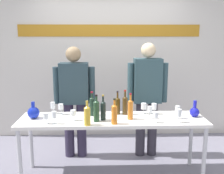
{
  "coord_description": "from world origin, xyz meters",
  "views": [
    {
      "loc": [
        -0.11,
        -3.12,
        1.8
      ],
      "look_at": [
        0.0,
        0.15,
        1.15
      ],
      "focal_mm": 41.78,
      "sensor_mm": 36.0,
      "label": 1
    }
  ],
  "objects": [
    {
      "name": "decanter_blue_right",
      "position": [
        1.05,
        0.03,
        0.85
      ],
      "size": [
        0.12,
        0.12,
        0.21
      ],
      "color": "#1B1DB5",
      "rests_on": "display_table"
    },
    {
      "name": "wine_glass_right_5",
      "position": [
        0.78,
        -0.18,
        0.89
      ],
      "size": [
        0.06,
        0.06,
        0.16
      ],
      "color": "white",
      "rests_on": "display_table"
    },
    {
      "name": "wine_bottle_4",
      "position": [
        -0.26,
        0.12,
        0.91
      ],
      "size": [
        0.07,
        0.07,
        0.32
      ],
      "color": "#1B3225",
      "rests_on": "display_table"
    },
    {
      "name": "wine_bottle_0",
      "position": [
        0.22,
        -0.04,
        0.91
      ],
      "size": [
        0.07,
        0.07,
        0.33
      ],
      "color": "orange",
      "rests_on": "display_table"
    },
    {
      "name": "wine_glass_right_0",
      "position": [
        0.51,
        -0.19,
        0.87
      ],
      "size": [
        0.06,
        0.06,
        0.13
      ],
      "color": "white",
      "rests_on": "display_table"
    },
    {
      "name": "wine_glass_left_0",
      "position": [
        -0.79,
        -0.18,
        0.87
      ],
      "size": [
        0.07,
        0.07,
        0.13
      ],
      "color": "white",
      "rests_on": "display_table"
    },
    {
      "name": "wine_bottle_6",
      "position": [
        -0.12,
        -0.06,
        0.91
      ],
      "size": [
        0.06,
        0.06,
        0.32
      ],
      "color": "black",
      "rests_on": "display_table"
    },
    {
      "name": "wine_bottle_5",
      "position": [
        0.17,
        0.16,
        0.91
      ],
      "size": [
        0.07,
        0.07,
        0.33
      ],
      "color": "#432F13",
      "rests_on": "display_table"
    },
    {
      "name": "wine_bottle_7",
      "position": [
        -0.2,
        -0.11,
        0.92
      ],
      "size": [
        0.07,
        0.07,
        0.33
      ],
      "color": "#214128",
      "rests_on": "display_table"
    },
    {
      "name": "back_wall",
      "position": [
        0.0,
        1.47,
        1.5
      ],
      "size": [
        4.43,
        0.11,
        3.0
      ],
      "color": "silver",
      "rests_on": "ground"
    },
    {
      "name": "wine_glass_right_1",
      "position": [
        0.81,
        -0.05,
        0.89
      ],
      "size": [
        0.06,
        0.06,
        0.17
      ],
      "color": "white",
      "rests_on": "display_table"
    },
    {
      "name": "wine_glass_right_3",
      "position": [
        0.42,
        0.18,
        0.88
      ],
      "size": [
        0.07,
        0.07,
        0.14
      ],
      "color": "white",
      "rests_on": "display_table"
    },
    {
      "name": "wine_bottle_2",
      "position": [
        0.07,
        0.18,
        0.9
      ],
      "size": [
        0.07,
        0.07,
        0.31
      ],
      "color": "#44300E",
      "rests_on": "display_table"
    },
    {
      "name": "presenter_right",
      "position": [
        0.53,
        0.58,
        0.97
      ],
      "size": [
        0.59,
        0.22,
        1.7
      ],
      "color": "#332F3A",
      "rests_on": "ground"
    },
    {
      "name": "display_table",
      "position": [
        0.0,
        0.0,
        0.71
      ],
      "size": [
        2.32,
        0.59,
        0.78
      ],
      "color": "white",
      "rests_on": "ground"
    },
    {
      "name": "wine_glass_left_4",
      "position": [
        -0.69,
        -0.19,
        0.89
      ],
      "size": [
        0.06,
        0.06,
        0.15
      ],
      "color": "white",
      "rests_on": "display_table"
    },
    {
      "name": "wine_glass_left_1",
      "position": [
        -0.48,
        -0.07,
        0.87
      ],
      "size": [
        0.07,
        0.07,
        0.13
      ],
      "color": "white",
      "rests_on": "display_table"
    },
    {
      "name": "decanter_blue_left",
      "position": [
        -0.98,
        0.03,
        0.86
      ],
      "size": [
        0.15,
        0.15,
        0.21
      ],
      "color": "#1326B0",
      "rests_on": "display_table"
    },
    {
      "name": "wine_bottle_1",
      "position": [
        -0.3,
        -0.25,
        0.9
      ],
      "size": [
        0.07,
        0.07,
        0.29
      ],
      "color": "gold",
      "rests_on": "display_table"
    },
    {
      "name": "wine_bottle_3",
      "position": [
        0.02,
        -0.21,
        0.91
      ],
      "size": [
        0.07,
        0.07,
        0.31
      ],
      "color": "orange",
      "rests_on": "display_table"
    },
    {
      "name": "wine_glass_right_2",
      "position": [
        0.55,
        0.16,
        0.88
      ],
      "size": [
        0.07,
        0.07,
        0.14
      ],
      "color": "white",
      "rests_on": "display_table"
    },
    {
      "name": "wine_glass_right_4",
      "position": [
        0.47,
        -0.01,
        0.89
      ],
      "size": [
        0.06,
        0.06,
        0.15
      ],
      "color": "white",
      "rests_on": "display_table"
    },
    {
      "name": "wine_glass_left_3",
      "position": [
        -0.67,
        0.18,
        0.88
      ],
      "size": [
        0.06,
        0.06,
        0.14
      ],
      "color": "white",
      "rests_on": "display_table"
    },
    {
      "name": "wine_glass_left_2",
      "position": [
        -0.78,
        0.23,
        0.88
      ],
      "size": [
        0.06,
        0.06,
        0.15
      ],
      "color": "white",
      "rests_on": "display_table"
    },
    {
      "name": "presenter_left",
      "position": [
        -0.53,
        0.58,
        0.94
      ],
      "size": [
        0.6,
        0.22,
        1.64
      ],
      "color": "#302940",
      "rests_on": "ground"
    }
  ]
}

